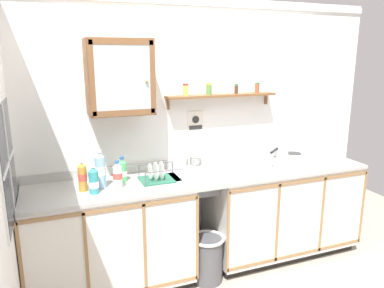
{
  "coord_description": "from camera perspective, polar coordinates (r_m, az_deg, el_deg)",
  "views": [
    {
      "loc": [
        -1.28,
        -2.54,
        1.99
      ],
      "look_at": [
        -0.1,
        0.5,
        1.19
      ],
      "focal_mm": 34.84,
      "sensor_mm": 36.0,
      "label": 1
    }
  ],
  "objects": [
    {
      "name": "bottle_soda_green_3",
      "position": [
        3.21,
        -10.63,
        -4.02
      ],
      "size": [
        0.08,
        0.08,
        0.22
      ],
      "color": "#4CB266",
      "rests_on": "countertop"
    },
    {
      "name": "bottle_opaque_white_4",
      "position": [
        3.2,
        -14.67,
        -4.11
      ],
      "size": [
        0.06,
        0.06,
        0.22
      ],
      "color": "white",
      "rests_on": "countertop"
    },
    {
      "name": "wall_cabinet",
      "position": [
        3.12,
        -11.05,
        10.05
      ],
      "size": [
        0.52,
        0.33,
        0.61
      ],
      "color": "brown"
    },
    {
      "name": "lower_cabinet_run",
      "position": [
        3.32,
        -12.39,
        -14.14
      ],
      "size": [
        1.36,
        0.62,
        0.9
      ],
      "color": "black",
      "rests_on": "ground"
    },
    {
      "name": "hot_plate_stove",
      "position": [
        3.78,
        14.44,
        -2.27
      ],
      "size": [
        0.36,
        0.32,
        0.09
      ],
      "color": "silver",
      "rests_on": "countertop"
    },
    {
      "name": "sink",
      "position": [
        3.38,
        1.02,
        -5.14
      ],
      "size": [
        0.53,
        0.46,
        0.49
      ],
      "color": "silver",
      "rests_on": "countertop"
    },
    {
      "name": "dish_rack",
      "position": [
        3.21,
        -5.14,
        -4.91
      ],
      "size": [
        0.33,
        0.25,
        0.16
      ],
      "color": "#26664C",
      "rests_on": "countertop"
    },
    {
      "name": "backsplash",
      "position": [
        3.61,
        0.55,
        -2.69
      ],
      "size": [
        3.12,
        0.02,
        0.08
      ],
      "primitive_type": "cube",
      "color": "#B2B2AD",
      "rests_on": "countertop"
    },
    {
      "name": "trash_bin",
      "position": [
        3.46,
        2.39,
        -17.02
      ],
      "size": [
        0.3,
        0.3,
        0.43
      ],
      "color": "#4C4C51",
      "rests_on": "ground"
    },
    {
      "name": "window",
      "position": [
        2.77,
        -26.52,
        -2.52
      ],
      "size": [
        0.03,
        0.8,
        0.83
      ],
      "color": "#262D38"
    },
    {
      "name": "warning_sign",
      "position": [
        3.52,
        0.57,
        3.32
      ],
      "size": [
        0.16,
        0.01,
        0.22
      ],
      "color": "silver"
    },
    {
      "name": "saucepan",
      "position": [
        3.72,
        13.21,
        -0.82
      ],
      "size": [
        0.3,
        0.27,
        0.1
      ],
      "color": "silver",
      "rests_on": "hot_plate_stove"
    },
    {
      "name": "bottle_detergent_teal_5",
      "position": [
        2.98,
        -14.82,
        -5.5
      ],
      "size": [
        0.08,
        0.08,
        0.23
      ],
      "color": "teal",
      "rests_on": "countertop"
    },
    {
      "name": "lower_cabinet_run_right",
      "position": [
        3.91,
        13.47,
        -9.81
      ],
      "size": [
        1.52,
        0.62,
        0.9
      ],
      "color": "black",
      "rests_on": "ground"
    },
    {
      "name": "bottle_juice_amber_2",
      "position": [
        3.05,
        -16.42,
        -4.83
      ],
      "size": [
        0.07,
        0.07,
        0.25
      ],
      "color": "gold",
      "rests_on": "countertop"
    },
    {
      "name": "back_wall",
      "position": [
        3.57,
        0.35,
        1.7
      ],
      "size": [
        3.76,
        0.07,
        2.48
      ],
      "color": "white",
      "rests_on": "ground"
    },
    {
      "name": "bottle_water_clear_1",
      "position": [
        3.04,
        -11.32,
        -4.76
      ],
      "size": [
        0.08,
        0.08,
        0.23
      ],
      "color": "silver",
      "rests_on": "countertop"
    },
    {
      "name": "spice_shelf",
      "position": [
        3.52,
        4.45,
        7.58
      ],
      "size": [
        1.09,
        0.14,
        0.23
      ],
      "color": "brown"
    },
    {
      "name": "bottle_water_blue_0",
      "position": [
        3.08,
        -13.87,
        -3.9
      ],
      "size": [
        0.09,
        0.09,
        0.32
      ],
      "color": "#8CB7E0",
      "rests_on": "countertop"
    },
    {
      "name": "countertop",
      "position": [
        3.37,
        2.41,
        -4.89
      ],
      "size": [
        3.12,
        0.64,
        0.03
      ],
      "primitive_type": "cube",
      "color": "#B2B2AD",
      "rests_on": "lower_cabinet_run"
    }
  ]
}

